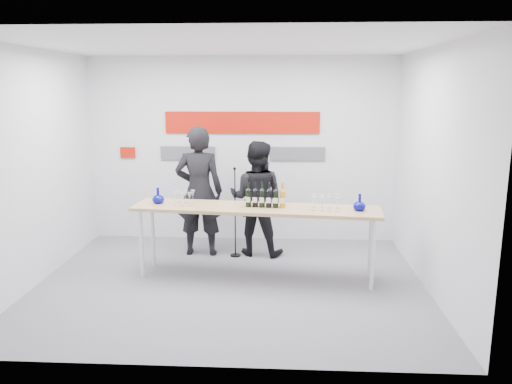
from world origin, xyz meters
The scene contains 12 objects.
ground centered at (0.00, 0.00, 0.00)m, with size 5.00×5.00×0.00m, color slate.
back_wall centered at (0.00, 2.00, 1.50)m, with size 5.00×0.04×3.00m, color silver.
signage centered at (-0.06, 1.97, 1.81)m, with size 3.38×0.02×0.79m.
tasting_table centered at (0.31, 0.24, 0.90)m, with size 3.28×0.96×0.97m.
wine_bottles centered at (0.44, 0.23, 1.14)m, with size 0.53×0.13×0.33m.
decanter_left centered at (-1.01, 0.38, 1.08)m, with size 0.16×0.16×0.21m, color #070881, non-canonical shape.
decanter_right centered at (1.64, 0.11, 1.08)m, with size 0.16×0.16×0.21m, color #070881, non-canonical shape.
glasses_left centered at (-0.65, 0.33, 1.06)m, with size 0.28×0.24×0.18m.
glasses_right centered at (1.22, 0.15, 1.06)m, with size 0.38×0.25×0.18m.
presenter_left centered at (-0.59, 1.15, 0.98)m, with size 0.71×0.47×1.96m, color black.
presenter_right centered at (0.27, 1.22, 0.87)m, with size 0.84×0.66×1.73m, color black.
mic_stand centered at (-0.04, 1.08, 0.42)m, with size 0.16×0.16×1.37m.
Camera 1 is at (0.66, -6.10, 2.50)m, focal length 35.00 mm.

